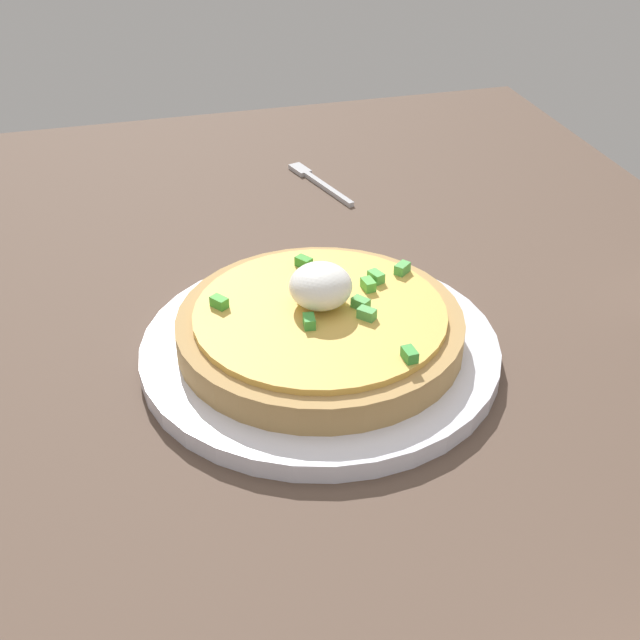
# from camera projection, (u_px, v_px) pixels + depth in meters

# --- Properties ---
(dining_table) EXTENTS (1.18, 0.78, 0.03)m
(dining_table) POSITION_uv_depth(u_px,v_px,m) (374.00, 403.00, 0.63)
(dining_table) COLOR brown
(dining_table) RESTS_ON ground
(plate) EXTENTS (0.27, 0.27, 0.01)m
(plate) POSITION_uv_depth(u_px,v_px,m) (320.00, 350.00, 0.64)
(plate) COLOR white
(plate) RESTS_ON dining_table
(pizza) EXTENTS (0.21, 0.21, 0.06)m
(pizza) POSITION_uv_depth(u_px,v_px,m) (320.00, 325.00, 0.63)
(pizza) COLOR tan
(pizza) RESTS_ON plate
(fork) EXTENTS (0.12, 0.04, 0.01)m
(fork) POSITION_uv_depth(u_px,v_px,m) (316.00, 181.00, 0.91)
(fork) COLOR #B7B7BC
(fork) RESTS_ON dining_table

